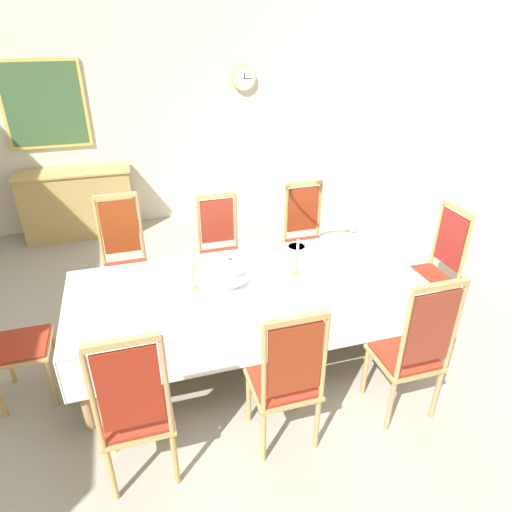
{
  "coord_description": "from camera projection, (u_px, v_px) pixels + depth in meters",
  "views": [
    {
      "loc": [
        -0.81,
        -3.09,
        2.65
      ],
      "look_at": [
        0.1,
        0.01,
        0.92
      ],
      "focal_mm": 31.21,
      "sensor_mm": 36.0,
      "label": 1
    }
  ],
  "objects": [
    {
      "name": "sideboard",
      "position": [
        79.0,
        204.0,
        5.97
      ],
      "size": [
        1.44,
        0.48,
        0.9
      ],
      "rotation": [
        0.0,
        0.0,
        3.14
      ],
      "color": "tan",
      "rests_on": "ground"
    },
    {
      "name": "bowl_near_right",
      "position": [
        345.0,
        240.0,
        4.3
      ],
      "size": [
        0.15,
        0.15,
        0.04
      ],
      "color": "white",
      "rests_on": "tablecloth"
    },
    {
      "name": "chair_head_west",
      "position": [
        8.0,
        337.0,
        3.27
      ],
      "size": [
        0.42,
        0.44,
        1.15
      ],
      "rotation": [
        0.0,
        0.0,
        -1.57
      ],
      "color": "tan",
      "rests_on": "ground"
    },
    {
      "name": "soup_tureen",
      "position": [
        231.0,
        272.0,
        3.57
      ],
      "size": [
        0.32,
        0.32,
        0.25
      ],
      "color": "white",
      "rests_on": "tablecloth"
    },
    {
      "name": "candlestick_east",
      "position": [
        297.0,
        261.0,
        3.71
      ],
      "size": [
        0.07,
        0.07,
        0.33
      ],
      "color": "gold",
      "rests_on": "tablecloth"
    },
    {
      "name": "chair_north_a",
      "position": [
        124.0,
        257.0,
        4.32
      ],
      "size": [
        0.44,
        0.42,
        1.21
      ],
      "rotation": [
        0.0,
        0.0,
        3.14
      ],
      "color": "tan",
      "rests_on": "ground"
    },
    {
      "name": "chair_north_c",
      "position": [
        306.0,
        235.0,
        4.8
      ],
      "size": [
        0.44,
        0.42,
        1.15
      ],
      "rotation": [
        0.0,
        0.0,
        3.14
      ],
      "color": "#AF864A",
      "rests_on": "ground"
    },
    {
      "name": "spoon_secondary",
      "position": [
        353.0,
        239.0,
        4.36
      ],
      "size": [
        0.04,
        0.18,
        0.01
      ],
      "rotation": [
        0.0,
        0.0,
        0.1
      ],
      "color": "gold",
      "rests_on": "tablecloth"
    },
    {
      "name": "mounted_clock",
      "position": [
        244.0,
        78.0,
        6.08
      ],
      "size": [
        0.33,
        0.06,
        0.33
      ],
      "color": "#D1B251"
    },
    {
      "name": "dining_table",
      "position": [
        247.0,
        289.0,
        3.69
      ],
      "size": [
        2.85,
        1.17,
        0.73
      ],
      "color": "tan",
      "rests_on": "ground"
    },
    {
      "name": "candlestick_west",
      "position": [
        193.0,
        273.0,
        3.48
      ],
      "size": [
        0.07,
        0.07,
        0.37
      ],
      "color": "gold",
      "rests_on": "tablecloth"
    },
    {
      "name": "ground",
      "position": [
        246.0,
        348.0,
        4.07
      ],
      "size": [
        7.17,
        6.47,
        0.04
      ],
      "primitive_type": "cube",
      "color": "gray"
    },
    {
      "name": "chair_north_b",
      "position": [
        221.0,
        248.0,
        4.57
      ],
      "size": [
        0.44,
        0.42,
        1.11
      ],
      "rotation": [
        0.0,
        0.0,
        3.14
      ],
      "color": "tan",
      "rests_on": "ground"
    },
    {
      "name": "chair_head_east",
      "position": [
        435.0,
        266.0,
        4.19
      ],
      "size": [
        0.42,
        0.44,
        1.17
      ],
      "rotation": [
        0.0,
        0.0,
        1.57
      ],
      "color": "tan",
      "rests_on": "ground"
    },
    {
      "name": "chair_south_c",
      "position": [
        414.0,
        349.0,
        3.11
      ],
      "size": [
        0.44,
        0.42,
        1.22
      ],
      "color": "tan",
      "rests_on": "ground"
    },
    {
      "name": "chair_south_a",
      "position": [
        135.0,
        409.0,
        2.64
      ],
      "size": [
        0.44,
        0.42,
        1.22
      ],
      "color": "tan",
      "rests_on": "ground"
    },
    {
      "name": "framed_painting",
      "position": [
        44.0,
        105.0,
        5.55
      ],
      "size": [
        0.99,
        0.05,
        1.07
      ],
      "color": "#D1B251"
    },
    {
      "name": "chair_south_b",
      "position": [
        287.0,
        378.0,
        2.89
      ],
      "size": [
        0.44,
        0.42,
        1.16
      ],
      "color": "tan",
      "rests_on": "ground"
    },
    {
      "name": "tablecloth",
      "position": [
        247.0,
        291.0,
        3.7
      ],
      "size": [
        2.87,
        1.19,
        0.37
      ],
      "color": "white",
      "rests_on": "dining_table"
    },
    {
      "name": "bowl_far_left",
      "position": [
        288.0,
        303.0,
        3.35
      ],
      "size": [
        0.16,
        0.16,
        0.03
      ],
      "color": "white",
      "rests_on": "tablecloth"
    },
    {
      "name": "spoon_primary",
      "position": [
        307.0,
        247.0,
        4.2
      ],
      "size": [
        0.05,
        0.18,
        0.01
      ],
      "rotation": [
        0.0,
        0.0,
        0.16
      ],
      "color": "gold",
      "rests_on": "tablecloth"
    },
    {
      "name": "back_wall",
      "position": [
        180.0,
        95.0,
        6.02
      ],
      "size": [
        7.17,
        0.08,
        3.47
      ],
      "primitive_type": "cube",
      "color": "beige",
      "rests_on": "ground"
    },
    {
      "name": "bowl_near_left",
      "position": [
        296.0,
        248.0,
        4.14
      ],
      "size": [
        0.19,
        0.19,
        0.04
      ],
      "color": "white",
      "rests_on": "tablecloth"
    }
  ]
}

